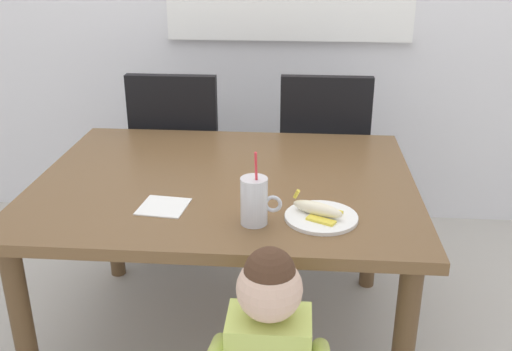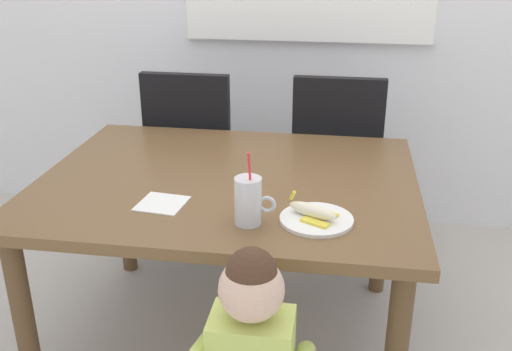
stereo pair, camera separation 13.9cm
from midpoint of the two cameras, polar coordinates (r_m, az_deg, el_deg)
The scene contains 8 objects.
ground_plane at distance 2.50m, azimuth -0.82°, elevation -15.71°, with size 24.00×24.00×0.00m, color #B7B2A8.
dining_table at distance 2.16m, azimuth -0.91°, elevation -2.33°, with size 1.37×1.09×0.72m.
dining_chair_left at distance 2.93m, azimuth -4.77°, elevation 2.41°, with size 0.44×0.45×0.96m.
dining_chair_right at distance 2.89m, azimuth 9.25°, elevation 1.86°, with size 0.44×0.44×0.96m.
milk_cup at distance 1.77m, azimuth 1.52°, elevation -2.78°, with size 0.13×0.09×0.25m.
snack_plate at distance 1.82m, azimuth 8.14°, elevation -4.33°, with size 0.23×0.23×0.01m, color white.
peeled_banana at distance 1.82m, azimuth 7.85°, elevation -3.55°, with size 0.17×0.14×0.07m.
paper_napkin at distance 1.93m, azimuth -7.20°, elevation -2.78°, with size 0.15×0.15×0.00m, color white.
Camera 2 is at (0.41, -1.92, 1.55)m, focal length 40.74 mm.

